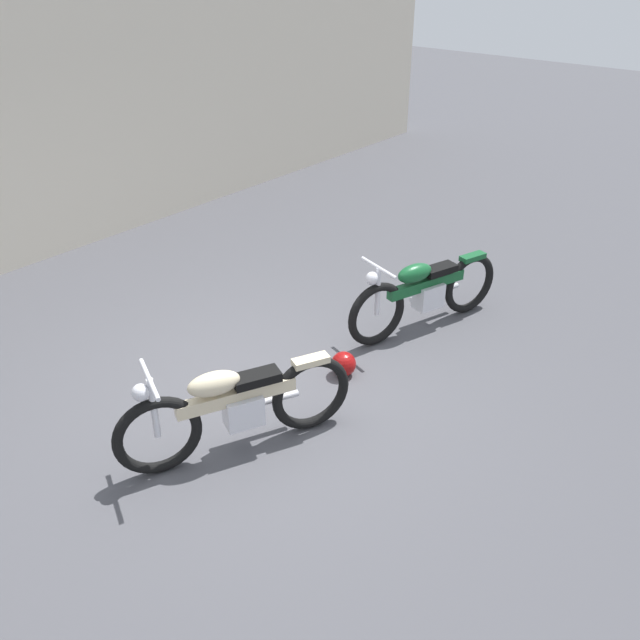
% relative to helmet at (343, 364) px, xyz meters
% --- Properties ---
extents(ground_plane, '(40.00, 40.00, 0.00)m').
position_rel_helmet_xyz_m(ground_plane, '(-0.78, 0.38, -0.12)').
color(ground_plane, '#47474C').
extents(helmet, '(0.25, 0.25, 0.25)m').
position_rel_helmet_xyz_m(helmet, '(0.00, 0.00, 0.00)').
color(helmet, maroon).
rests_on(helmet, ground_plane).
extents(motorcycle_cream, '(1.88, 1.01, 0.91)m').
position_rel_helmet_xyz_m(motorcycle_cream, '(-1.43, 0.00, 0.32)').
color(motorcycle_cream, black).
rests_on(motorcycle_cream, ground_plane).
extents(motorcycle_green, '(1.94, 0.81, 0.90)m').
position_rel_helmet_xyz_m(motorcycle_green, '(1.28, -0.09, 0.31)').
color(motorcycle_green, black).
rests_on(motorcycle_green, ground_plane).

